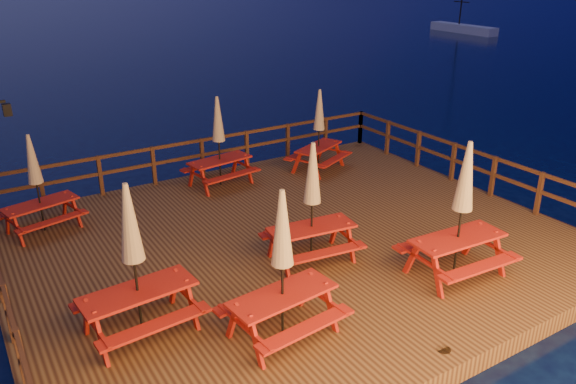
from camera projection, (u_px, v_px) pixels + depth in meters
name	position (u px, v px, depth m)	size (l,w,h in m)	color
ground	(291.00, 254.00, 12.82)	(500.00, 500.00, 0.00)	black
deck	(291.00, 247.00, 12.74)	(12.00, 10.00, 0.40)	#402514
deck_piles	(291.00, 266.00, 12.94)	(11.44, 9.44, 1.40)	#371B11
railing	(253.00, 183.00, 13.77)	(11.80, 9.75, 1.10)	#371B11
sailboat	(463.00, 29.00, 51.96)	(1.54, 7.30, 10.78)	white
picnic_table_0	(219.00, 140.00, 15.23)	(1.94, 1.68, 2.50)	#9C0E0E
picnic_table_1	(282.00, 263.00, 8.93)	(1.97, 1.68, 2.62)	#9C0E0E
picnic_table_2	(462.00, 208.00, 10.70)	(2.03, 1.71, 2.77)	#9C0E0E
picnic_table_3	(36.00, 182.00, 12.61)	(1.89, 1.68, 2.32)	#9C0E0E
picnic_table_4	(134.00, 259.00, 8.98)	(2.00, 1.69, 2.69)	#9C0E0E
picnic_table_5	(312.00, 201.00, 11.28)	(1.96, 1.68, 2.56)	#9C0E0E
picnic_table_6	(319.00, 129.00, 16.41)	(2.11, 1.96, 2.42)	#9C0E0E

